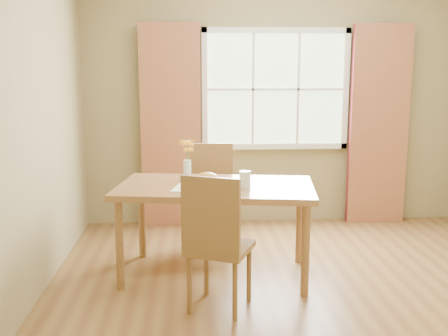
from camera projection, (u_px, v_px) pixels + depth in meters
room at (314, 118)px, 3.94m from camera, size 4.24×3.84×2.74m
window at (275, 89)px, 5.75m from camera, size 1.62×0.06×1.32m
curtain_left at (171, 127)px, 5.67m from camera, size 0.65×0.08×2.20m
curtain_right at (379, 126)px, 5.81m from camera, size 0.65×0.08×2.20m
dining_table at (216, 194)px, 4.32m from camera, size 1.71×1.12×0.78m
chair_near at (216, 238)px, 3.66m from camera, size 0.55×0.55×1.01m
chair_far at (212, 192)px, 5.04m from camera, size 0.43×0.43×1.01m
placemat at (203, 188)px, 4.18m from camera, size 0.51×0.42×0.01m
plate at (207, 187)px, 4.19m from camera, size 0.33×0.33×0.01m
croissant_sandwich at (207, 180)px, 4.16m from camera, size 0.18×0.15×0.11m
water_glass at (245, 180)px, 4.19m from camera, size 0.09×0.09×0.14m
flower_vase at (187, 156)px, 4.50m from camera, size 0.14×0.14×0.35m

